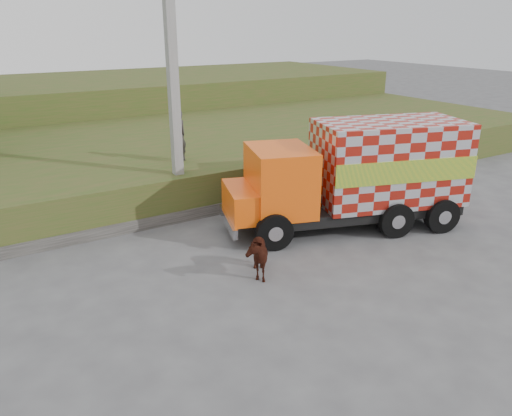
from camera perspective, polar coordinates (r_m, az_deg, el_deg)
ground at (r=14.18m, az=2.59°, el=-5.82°), size 120.00×120.00×0.00m
embankment at (r=22.42m, az=-11.86°, el=5.72°), size 40.00×12.00×1.50m
embankment_far at (r=33.63m, az=-19.19°, el=11.15°), size 40.00×12.00×3.00m
retaining_strip at (r=16.73m, az=-11.24°, el=-1.26°), size 16.00×0.50×0.40m
utility_pole at (r=16.47m, az=-9.37°, el=12.50°), size 1.20×0.30×8.00m
cargo_truck at (r=16.20m, az=11.59°, el=3.81°), size 7.99×4.60×3.40m
cow at (r=13.08m, az=-0.13°, el=-5.22°), size 1.17×1.58×1.21m
pedestrian at (r=18.37m, az=-8.90°, el=8.13°), size 0.78×0.61×1.87m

